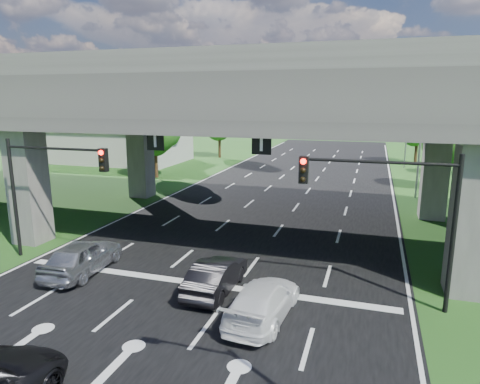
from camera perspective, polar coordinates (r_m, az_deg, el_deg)
The scene contains 17 objects.
ground at distance 16.36m, azimuth -10.95°, elevation -16.75°, with size 160.00×160.00×0.00m, color #224E19.
road at distance 24.84m, azimuth 0.06°, elevation -6.14°, with size 18.00×120.00×0.03m, color black.
overpass at distance 25.47m, azimuth 1.44°, elevation 12.41°, with size 80.00×15.00×10.00m.
warehouse at distance 58.14m, azimuth -17.39°, elevation 5.99°, with size 20.00×10.00×4.00m, color #9E9E99.
signal_right at distance 16.85m, azimuth 19.67°, elevation -1.10°, with size 5.76×0.54×6.00m.
signal_left at distance 22.46m, azimuth -24.36°, elevation 1.74°, with size 5.76×0.54×6.00m.
streetlight_far at distance 36.66m, azimuth 22.45°, elevation 8.24°, with size 3.38×0.25×10.00m.
streetlight_beyond at distance 52.60m, azimuth 21.07°, elevation 9.32°, with size 3.38×0.25×10.00m.
tree_left_near at distance 43.94m, azimuth -11.25°, elevation 8.11°, with size 4.50×4.50×7.80m.
tree_left_mid at distance 52.44m, azimuth -9.93°, elevation 8.11°, with size 3.91×3.90×6.76m.
tree_left_far at distance 58.10m, azimuth -2.73°, elevation 9.63°, with size 4.80×4.80×8.32m.
tree_right_near at distance 41.06m, azimuth 25.97°, elevation 6.38°, with size 4.20×4.20×7.28m.
tree_right_mid at distance 49.44m, azimuth 28.10°, elevation 6.61°, with size 3.91×3.90×6.76m.
tree_right_far at distance 56.78m, azimuth 22.74°, elevation 8.31°, with size 4.50×4.50×7.80m.
car_silver at distance 21.08m, azimuth -20.26°, elevation -8.07°, with size 1.85×4.60×1.57m, color #B5B7BD.
car_dark at distance 18.05m, azimuth -3.21°, elevation -11.09°, with size 1.46×4.20×1.38m, color black.
car_white at distance 16.06m, azimuth 3.04°, elevation -14.29°, with size 1.88×4.63×1.34m, color white.
Camera 1 is at (7.04, -12.47, 7.90)m, focal length 32.00 mm.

